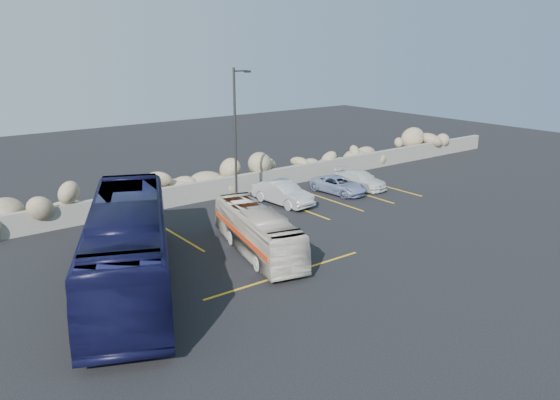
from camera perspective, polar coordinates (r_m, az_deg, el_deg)
ground at (r=23.45m, az=2.99°, el=-7.29°), size 90.00×90.00×0.00m
seawall at (r=32.81m, az=-10.59°, el=0.47°), size 60.00×0.40×1.20m
riprap_pile at (r=33.68m, az=-11.58°, el=2.06°), size 54.00×2.80×2.60m
parking_lines at (r=30.24m, az=2.95°, el=-1.80°), size 18.16×9.36×0.01m
lamppost at (r=31.11m, az=-4.61°, el=6.82°), size 1.14×0.18×8.00m
vintage_bus at (r=24.90m, az=-2.37°, el=-3.28°), size 3.45×7.69×2.09m
tour_coach at (r=22.10m, az=-15.57°, el=-4.60°), size 7.65×12.44×3.44m
car_b at (r=32.46m, az=0.29°, el=0.74°), size 1.82×4.29×1.38m
car_c at (r=36.56m, az=8.43°, el=2.13°), size 1.75×3.93×1.12m
car_d at (r=35.06m, az=6.18°, el=1.57°), size 2.17×4.04×1.08m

